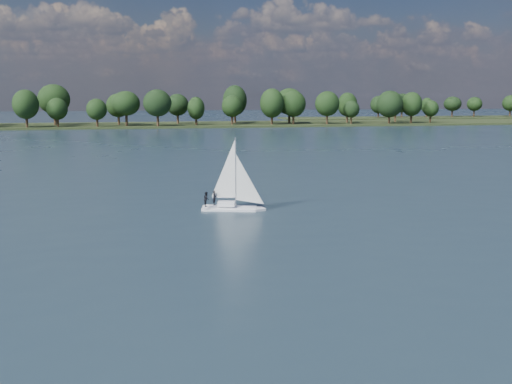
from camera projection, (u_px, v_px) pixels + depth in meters
ground at (240, 152)px, 124.07m from camera, size 700.00×700.00×0.00m
far_shore at (194, 125)px, 232.38m from camera, size 660.00×40.00×1.50m
far_shore_back at (481, 118)px, 309.48m from camera, size 220.00×30.00×1.40m
sailboat at (230, 189)px, 60.52m from camera, size 6.44×3.32×8.16m
treeline at (175, 106)px, 225.56m from camera, size 561.78×73.90×18.47m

